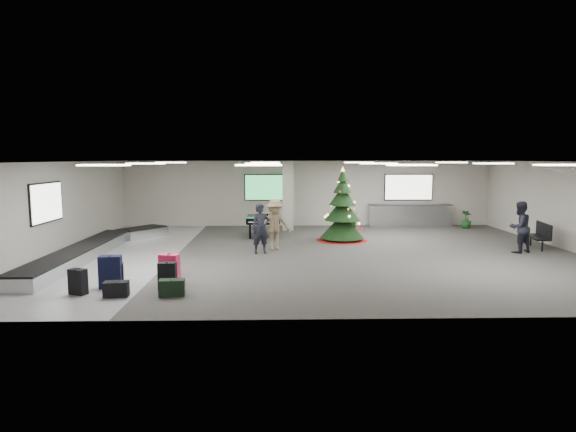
{
  "coord_description": "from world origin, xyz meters",
  "views": [
    {
      "loc": [
        -1.56,
        -16.61,
        3.31
      ],
      "look_at": [
        -1.11,
        1.0,
        1.2
      ],
      "focal_mm": 30.0,
      "sensor_mm": 36.0,
      "label": 1
    }
  ],
  "objects_px": {
    "service_counter": "(409,215)",
    "christmas_tree": "(342,215)",
    "potted_plant_left": "(353,220)",
    "potted_plant_right": "(466,219)",
    "traveler_a": "(261,229)",
    "baggage_carousel": "(95,249)",
    "traveler_b": "(275,224)",
    "pink_suitcase": "(169,269)",
    "bench": "(540,234)",
    "grand_piano": "(264,219)",
    "traveler_bench": "(519,227)"
  },
  "relations": [
    {
      "from": "bench",
      "to": "traveler_a",
      "type": "xyz_separation_m",
      "value": [
        -10.28,
        -0.67,
        0.34
      ]
    },
    {
      "from": "service_counter",
      "to": "traveler_a",
      "type": "height_order",
      "value": "traveler_a"
    },
    {
      "from": "baggage_carousel",
      "to": "christmas_tree",
      "type": "height_order",
      "value": "christmas_tree"
    },
    {
      "from": "service_counter",
      "to": "traveler_bench",
      "type": "height_order",
      "value": "traveler_bench"
    },
    {
      "from": "pink_suitcase",
      "to": "traveler_b",
      "type": "height_order",
      "value": "traveler_b"
    },
    {
      "from": "service_counter",
      "to": "traveler_b",
      "type": "height_order",
      "value": "traveler_b"
    },
    {
      "from": "pink_suitcase",
      "to": "grand_piano",
      "type": "height_order",
      "value": "grand_piano"
    },
    {
      "from": "pink_suitcase",
      "to": "bench",
      "type": "xyz_separation_m",
      "value": [
        12.58,
        4.71,
        0.15
      ]
    },
    {
      "from": "grand_piano",
      "to": "christmas_tree",
      "type": "bearing_deg",
      "value": -18.28
    },
    {
      "from": "christmas_tree",
      "to": "grand_piano",
      "type": "height_order",
      "value": "christmas_tree"
    },
    {
      "from": "baggage_carousel",
      "to": "christmas_tree",
      "type": "distance_m",
      "value": 9.4
    },
    {
      "from": "pink_suitcase",
      "to": "bench",
      "type": "distance_m",
      "value": 13.44
    },
    {
      "from": "baggage_carousel",
      "to": "traveler_b",
      "type": "bearing_deg",
      "value": 7.39
    },
    {
      "from": "pink_suitcase",
      "to": "potted_plant_right",
      "type": "relative_size",
      "value": 0.94
    },
    {
      "from": "traveler_bench",
      "to": "potted_plant_right",
      "type": "bearing_deg",
      "value": -116.22
    },
    {
      "from": "christmas_tree",
      "to": "grand_piano",
      "type": "bearing_deg",
      "value": 161.46
    },
    {
      "from": "service_counter",
      "to": "grand_piano",
      "type": "height_order",
      "value": "service_counter"
    },
    {
      "from": "grand_piano",
      "to": "traveler_b",
      "type": "xyz_separation_m",
      "value": [
        0.49,
        -2.98,
        0.19
      ]
    },
    {
      "from": "baggage_carousel",
      "to": "traveler_b",
      "type": "xyz_separation_m",
      "value": [
        6.24,
        0.81,
        0.71
      ]
    },
    {
      "from": "baggage_carousel",
      "to": "traveler_b",
      "type": "relative_size",
      "value": 5.25
    },
    {
      "from": "grand_piano",
      "to": "baggage_carousel",
      "type": "bearing_deg",
      "value": -146.39
    },
    {
      "from": "traveler_a",
      "to": "potted_plant_right",
      "type": "relative_size",
      "value": 2.03
    },
    {
      "from": "pink_suitcase",
      "to": "christmas_tree",
      "type": "height_order",
      "value": "christmas_tree"
    },
    {
      "from": "grand_piano",
      "to": "traveler_bench",
      "type": "distance_m",
      "value": 9.85
    },
    {
      "from": "baggage_carousel",
      "to": "pink_suitcase",
      "type": "xyz_separation_m",
      "value": [
        3.44,
        -3.94,
        0.18
      ]
    },
    {
      "from": "traveler_b",
      "to": "traveler_bench",
      "type": "bearing_deg",
      "value": -20.34
    },
    {
      "from": "bench",
      "to": "traveler_b",
      "type": "xyz_separation_m",
      "value": [
        -9.78,
        0.04,
        0.38
      ]
    },
    {
      "from": "traveler_bench",
      "to": "traveler_a",
      "type": "bearing_deg",
      "value": -22.0
    },
    {
      "from": "baggage_carousel",
      "to": "potted_plant_right",
      "type": "distance_m",
      "value": 16.48
    },
    {
      "from": "pink_suitcase",
      "to": "traveler_bench",
      "type": "xyz_separation_m",
      "value": [
        11.4,
        3.93,
        0.52
      ]
    },
    {
      "from": "traveler_bench",
      "to": "potted_plant_left",
      "type": "distance_m",
      "value": 7.93
    },
    {
      "from": "traveler_a",
      "to": "traveler_b",
      "type": "bearing_deg",
      "value": 37.88
    },
    {
      "from": "service_counter",
      "to": "christmas_tree",
      "type": "relative_size",
      "value": 1.35
    },
    {
      "from": "grand_piano",
      "to": "potted_plant_left",
      "type": "bearing_deg",
      "value": 30.33
    },
    {
      "from": "service_counter",
      "to": "traveler_b",
      "type": "relative_size",
      "value": 2.19
    },
    {
      "from": "baggage_carousel",
      "to": "grand_piano",
      "type": "height_order",
      "value": "grand_piano"
    },
    {
      "from": "traveler_bench",
      "to": "potted_plant_left",
      "type": "xyz_separation_m",
      "value": [
        -4.84,
        6.26,
        -0.52
      ]
    },
    {
      "from": "potted_plant_left",
      "to": "potted_plant_right",
      "type": "bearing_deg",
      "value": -2.95
    },
    {
      "from": "traveler_a",
      "to": "traveler_bench",
      "type": "distance_m",
      "value": 9.1
    },
    {
      "from": "traveler_a",
      "to": "potted_plant_left",
      "type": "bearing_deg",
      "value": 38.09
    },
    {
      "from": "grand_piano",
      "to": "potted_plant_right",
      "type": "height_order",
      "value": "grand_piano"
    },
    {
      "from": "christmas_tree",
      "to": "traveler_b",
      "type": "distance_m",
      "value": 3.32
    },
    {
      "from": "potted_plant_left",
      "to": "potted_plant_right",
      "type": "height_order",
      "value": "potted_plant_right"
    },
    {
      "from": "baggage_carousel",
      "to": "potted_plant_left",
      "type": "bearing_deg",
      "value": 31.98
    },
    {
      "from": "service_counter",
      "to": "potted_plant_right",
      "type": "height_order",
      "value": "service_counter"
    },
    {
      "from": "bench",
      "to": "pink_suitcase",
      "type": "bearing_deg",
      "value": -149.06
    },
    {
      "from": "potted_plant_right",
      "to": "grand_piano",
      "type": "bearing_deg",
      "value": -167.2
    },
    {
      "from": "traveler_a",
      "to": "traveler_bench",
      "type": "relative_size",
      "value": 0.96
    },
    {
      "from": "service_counter",
      "to": "grand_piano",
      "type": "xyz_separation_m",
      "value": [
        -7.09,
        -2.95,
        0.18
      ]
    },
    {
      "from": "potted_plant_left",
      "to": "potted_plant_right",
      "type": "xyz_separation_m",
      "value": [
        5.36,
        -0.28,
        0.04
      ]
    }
  ]
}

